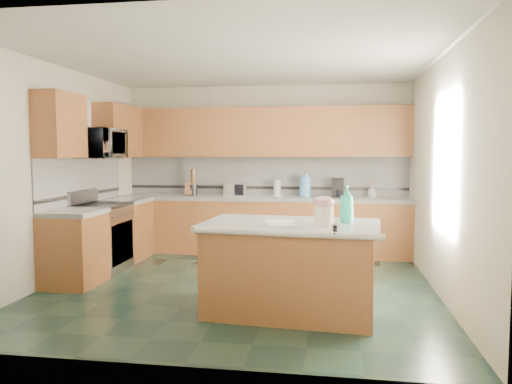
# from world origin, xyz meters

# --- Properties ---
(floor) EXTENTS (4.60, 4.60, 0.00)m
(floor) POSITION_xyz_m (0.00, 0.00, 0.00)
(floor) COLOR black
(floor) RESTS_ON ground
(ceiling) EXTENTS (4.60, 4.60, 0.00)m
(ceiling) POSITION_xyz_m (0.00, 0.00, 2.70)
(ceiling) COLOR white
(ceiling) RESTS_ON ground
(wall_back) EXTENTS (4.60, 0.04, 2.70)m
(wall_back) POSITION_xyz_m (0.00, 2.32, 1.35)
(wall_back) COLOR silver
(wall_back) RESTS_ON ground
(wall_front) EXTENTS (4.60, 0.04, 2.70)m
(wall_front) POSITION_xyz_m (0.00, -2.32, 1.35)
(wall_front) COLOR silver
(wall_front) RESTS_ON ground
(wall_left) EXTENTS (0.04, 4.60, 2.70)m
(wall_left) POSITION_xyz_m (-2.32, 0.00, 1.35)
(wall_left) COLOR silver
(wall_left) RESTS_ON ground
(wall_right) EXTENTS (0.04, 4.60, 2.70)m
(wall_right) POSITION_xyz_m (2.32, 0.00, 1.35)
(wall_right) COLOR silver
(wall_right) RESTS_ON ground
(back_base_cab) EXTENTS (4.60, 0.60, 0.86)m
(back_base_cab) POSITION_xyz_m (0.00, 2.00, 0.43)
(back_base_cab) COLOR brown
(back_base_cab) RESTS_ON ground
(back_countertop) EXTENTS (4.60, 0.64, 0.06)m
(back_countertop) POSITION_xyz_m (0.00, 2.00, 0.89)
(back_countertop) COLOR white
(back_countertop) RESTS_ON back_base_cab
(back_upper_cab) EXTENTS (4.60, 0.33, 0.78)m
(back_upper_cab) POSITION_xyz_m (0.00, 2.13, 1.94)
(back_upper_cab) COLOR brown
(back_upper_cab) RESTS_ON wall_back
(back_backsplash) EXTENTS (4.60, 0.02, 0.63)m
(back_backsplash) POSITION_xyz_m (0.00, 2.29, 1.24)
(back_backsplash) COLOR silver
(back_backsplash) RESTS_ON back_countertop
(back_accent_band) EXTENTS (4.60, 0.01, 0.05)m
(back_accent_band) POSITION_xyz_m (0.00, 2.28, 1.04)
(back_accent_band) COLOR black
(back_accent_band) RESTS_ON back_countertop
(left_base_cab_rear) EXTENTS (0.60, 0.82, 0.86)m
(left_base_cab_rear) POSITION_xyz_m (-2.00, 1.29, 0.43)
(left_base_cab_rear) COLOR brown
(left_base_cab_rear) RESTS_ON ground
(left_counter_rear) EXTENTS (0.64, 0.82, 0.06)m
(left_counter_rear) POSITION_xyz_m (-2.00, 1.29, 0.89)
(left_counter_rear) COLOR white
(left_counter_rear) RESTS_ON left_base_cab_rear
(left_base_cab_front) EXTENTS (0.60, 0.72, 0.86)m
(left_base_cab_front) POSITION_xyz_m (-2.00, -0.24, 0.43)
(left_base_cab_front) COLOR brown
(left_base_cab_front) RESTS_ON ground
(left_counter_front) EXTENTS (0.64, 0.72, 0.06)m
(left_counter_front) POSITION_xyz_m (-2.00, -0.24, 0.89)
(left_counter_front) COLOR white
(left_counter_front) RESTS_ON left_base_cab_front
(left_backsplash) EXTENTS (0.02, 2.30, 0.63)m
(left_backsplash) POSITION_xyz_m (-2.29, 0.55, 1.24)
(left_backsplash) COLOR silver
(left_backsplash) RESTS_ON wall_left
(left_accent_band) EXTENTS (0.01, 2.30, 0.05)m
(left_accent_band) POSITION_xyz_m (-2.28, 0.55, 1.04)
(left_accent_band) COLOR black
(left_accent_band) RESTS_ON wall_left
(left_upper_cab_rear) EXTENTS (0.33, 1.09, 0.78)m
(left_upper_cab_rear) POSITION_xyz_m (-2.13, 1.42, 1.94)
(left_upper_cab_rear) COLOR brown
(left_upper_cab_rear) RESTS_ON wall_left
(left_upper_cab_front) EXTENTS (0.33, 0.72, 0.78)m
(left_upper_cab_front) POSITION_xyz_m (-2.13, -0.24, 1.94)
(left_upper_cab_front) COLOR brown
(left_upper_cab_front) RESTS_ON wall_left
(range_body) EXTENTS (0.60, 0.76, 0.88)m
(range_body) POSITION_xyz_m (-2.00, 0.50, 0.44)
(range_body) COLOR #B7B7BC
(range_body) RESTS_ON ground
(range_oven_door) EXTENTS (0.02, 0.68, 0.55)m
(range_oven_door) POSITION_xyz_m (-1.71, 0.50, 0.40)
(range_oven_door) COLOR black
(range_oven_door) RESTS_ON range_body
(range_cooktop) EXTENTS (0.62, 0.78, 0.04)m
(range_cooktop) POSITION_xyz_m (-2.00, 0.50, 0.90)
(range_cooktop) COLOR black
(range_cooktop) RESTS_ON range_body
(range_handle) EXTENTS (0.02, 0.66, 0.02)m
(range_handle) POSITION_xyz_m (-1.68, 0.50, 0.78)
(range_handle) COLOR #B7B7BC
(range_handle) RESTS_ON range_body
(range_backguard) EXTENTS (0.06, 0.76, 0.18)m
(range_backguard) POSITION_xyz_m (-2.26, 0.50, 1.02)
(range_backguard) COLOR #B7B7BC
(range_backguard) RESTS_ON range_body
(microwave) EXTENTS (0.50, 0.73, 0.41)m
(microwave) POSITION_xyz_m (-2.00, 0.50, 1.73)
(microwave) COLOR #B7B7BC
(microwave) RESTS_ON wall_left
(island_base) EXTENTS (1.70, 1.07, 0.86)m
(island_base) POSITION_xyz_m (0.69, -0.90, 0.43)
(island_base) COLOR brown
(island_base) RESTS_ON ground
(island_top) EXTENTS (1.81, 1.18, 0.06)m
(island_top) POSITION_xyz_m (0.69, -0.90, 0.89)
(island_top) COLOR white
(island_top) RESTS_ON island_base
(island_bullnose) EXTENTS (1.73, 0.21, 0.06)m
(island_bullnose) POSITION_xyz_m (0.69, -1.42, 0.89)
(island_bullnose) COLOR white
(island_bullnose) RESTS_ON island_base
(treat_jar) EXTENTS (0.22, 0.22, 0.19)m
(treat_jar) POSITION_xyz_m (1.02, -1.09, 1.02)
(treat_jar) COLOR white
(treat_jar) RESTS_ON island_top
(treat_jar_lid) EXTENTS (0.20, 0.20, 0.13)m
(treat_jar_lid) POSITION_xyz_m (1.02, -1.09, 1.14)
(treat_jar_lid) COLOR #EAA6A9
(treat_jar_lid) RESTS_ON treat_jar
(treat_jar_knob) EXTENTS (0.07, 0.02, 0.02)m
(treat_jar_knob) POSITION_xyz_m (1.02, -1.09, 1.19)
(treat_jar_knob) COLOR tan
(treat_jar_knob) RESTS_ON treat_jar_lid
(treat_jar_knob_end_l) EXTENTS (0.03, 0.03, 0.03)m
(treat_jar_knob_end_l) POSITION_xyz_m (0.99, -1.09, 1.19)
(treat_jar_knob_end_l) COLOR tan
(treat_jar_knob_end_l) RESTS_ON treat_jar_lid
(treat_jar_knob_end_r) EXTENTS (0.03, 0.03, 0.03)m
(treat_jar_knob_end_r) POSITION_xyz_m (1.05, -1.09, 1.19)
(treat_jar_knob_end_r) COLOR tan
(treat_jar_knob_end_r) RESTS_ON treat_jar_lid
(soap_bottle_island) EXTENTS (0.16, 0.16, 0.37)m
(soap_bottle_island) POSITION_xyz_m (1.24, -0.83, 1.11)
(soap_bottle_island) COLOR #20AD90
(soap_bottle_island) RESTS_ON island_top
(paper_sheet_a) EXTENTS (0.30, 0.26, 0.00)m
(paper_sheet_a) POSITION_xyz_m (0.61, -1.06, 0.92)
(paper_sheet_a) COLOR white
(paper_sheet_a) RESTS_ON island_top
(paper_sheet_b) EXTENTS (0.32, 0.26, 0.00)m
(paper_sheet_b) POSITION_xyz_m (0.57, -0.87, 0.92)
(paper_sheet_b) COLOR white
(paper_sheet_b) RESTS_ON island_top
(clamp_body) EXTENTS (0.04, 0.10, 0.09)m
(clamp_body) POSITION_xyz_m (1.12, -1.40, 0.93)
(clamp_body) COLOR black
(clamp_body) RESTS_ON island_top
(clamp_handle) EXTENTS (0.02, 0.07, 0.02)m
(clamp_handle) POSITION_xyz_m (1.12, -1.46, 0.91)
(clamp_handle) COLOR black
(clamp_handle) RESTS_ON island_top
(knife_block) EXTENTS (0.14, 0.17, 0.22)m
(knife_block) POSITION_xyz_m (-1.23, 2.05, 1.02)
(knife_block) COLOR #472814
(knife_block) RESTS_ON back_countertop
(utensil_crock) EXTENTS (0.14, 0.14, 0.17)m
(utensil_crock) POSITION_xyz_m (-1.16, 2.08, 1.01)
(utensil_crock) COLOR black
(utensil_crock) RESTS_ON back_countertop
(utensil_bundle) EXTENTS (0.08, 0.08, 0.25)m
(utensil_bundle) POSITION_xyz_m (-1.16, 2.08, 1.22)
(utensil_bundle) COLOR #472814
(utensil_bundle) RESTS_ON utensil_crock
(toaster_oven) EXTENTS (0.41, 0.32, 0.21)m
(toaster_oven) POSITION_xyz_m (-0.46, 2.05, 1.03)
(toaster_oven) COLOR #B7B7BC
(toaster_oven) RESTS_ON back_countertop
(toaster_oven_door) EXTENTS (0.32, 0.01, 0.17)m
(toaster_oven_door) POSITION_xyz_m (-0.46, 1.93, 1.03)
(toaster_oven_door) COLOR black
(toaster_oven_door) RESTS_ON toaster_oven
(paper_towel) EXTENTS (0.12, 0.12, 0.26)m
(paper_towel) POSITION_xyz_m (0.22, 2.10, 1.05)
(paper_towel) COLOR white
(paper_towel) RESTS_ON back_countertop
(paper_towel_base) EXTENTS (0.17, 0.17, 0.01)m
(paper_towel_base) POSITION_xyz_m (0.22, 2.10, 0.93)
(paper_towel_base) COLOR #B7B7BC
(paper_towel_base) RESTS_ON back_countertop
(water_jug) EXTENTS (0.19, 0.19, 0.31)m
(water_jug) POSITION_xyz_m (0.68, 2.06, 1.08)
(water_jug) COLOR #4E91CD
(water_jug) RESTS_ON back_countertop
(water_jug_neck) EXTENTS (0.09, 0.09, 0.04)m
(water_jug_neck) POSITION_xyz_m (0.68, 2.06, 1.25)
(water_jug_neck) COLOR #4E91CD
(water_jug_neck) RESTS_ON water_jug
(coffee_maker) EXTENTS (0.19, 0.21, 0.30)m
(coffee_maker) POSITION_xyz_m (1.19, 2.08, 1.07)
(coffee_maker) COLOR black
(coffee_maker) RESTS_ON back_countertop
(coffee_carafe) EXTENTS (0.12, 0.12, 0.12)m
(coffee_carafe) POSITION_xyz_m (1.19, 2.04, 0.98)
(coffee_carafe) COLOR black
(coffee_carafe) RESTS_ON back_countertop
(soap_bottle_back) EXTENTS (0.13, 0.13, 0.20)m
(soap_bottle_back) POSITION_xyz_m (1.71, 2.05, 1.02)
(soap_bottle_back) COLOR white
(soap_bottle_back) RESTS_ON back_countertop
(soap_back_cap) EXTENTS (0.02, 0.02, 0.03)m
(soap_back_cap) POSITION_xyz_m (1.71, 2.05, 1.14)
(soap_back_cap) COLOR red
(soap_back_cap) RESTS_ON soap_bottle_back
(window_light_proxy) EXTENTS (0.02, 1.40, 1.10)m
(window_light_proxy) POSITION_xyz_m (2.29, -0.20, 1.50)
(window_light_proxy) COLOR white
(window_light_proxy) RESTS_ON wall_right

